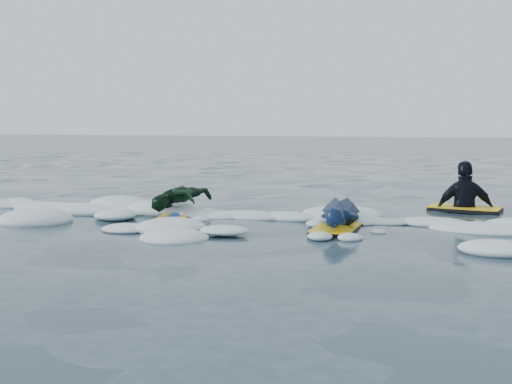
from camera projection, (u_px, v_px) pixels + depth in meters
The scene contains 5 objects.
ground at pixel (209, 236), 8.19m from camera, with size 120.00×120.00×0.00m, color #1A273E.
foam_band at pixel (236, 224), 9.17m from camera, with size 12.00×3.10×0.30m, color white, non-canonical shape.
prone_woman_unit at pixel (339, 215), 8.66m from camera, with size 0.70×1.55×0.39m.
prone_child_unit at pixel (181, 201), 9.86m from camera, with size 0.82×1.30×0.47m.
waiting_rider_unit at pixel (465, 212), 10.45m from camera, with size 1.22×0.81×1.68m.
Camera 1 is at (3.06, -7.51, 1.44)m, focal length 45.00 mm.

